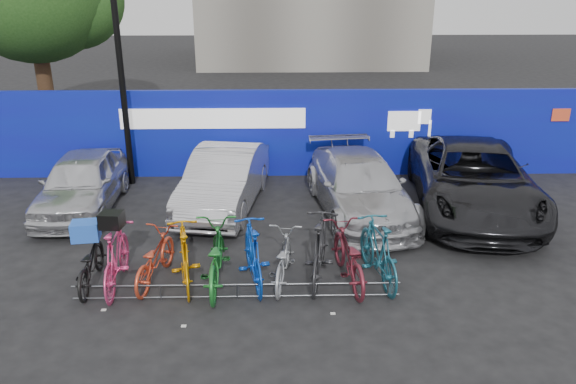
{
  "coord_description": "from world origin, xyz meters",
  "views": [
    {
      "loc": [
        0.67,
        -9.0,
        5.12
      ],
      "look_at": [
        0.94,
        2.0,
        0.98
      ],
      "focal_mm": 35.0,
      "sensor_mm": 36.0,
      "label": 1
    }
  ],
  "objects_px": {
    "car_2": "(359,186)",
    "bike_1": "(116,257)",
    "car_3": "(473,179)",
    "bike_7": "(320,249)",
    "bike_6": "(282,259)",
    "lamppost": "(120,60)",
    "bike_9": "(378,251)",
    "bike_3": "(185,256)",
    "car_0": "(82,182)",
    "bike_rack": "(237,291)",
    "car_1": "(224,179)",
    "bike_0": "(90,262)",
    "bike_2": "(154,258)",
    "bike_5": "(253,254)",
    "bike_4": "(215,257)",
    "bike_8": "(348,256)"
  },
  "relations": [
    {
      "from": "car_2",
      "to": "bike_1",
      "type": "bearing_deg",
      "value": -152.25
    },
    {
      "from": "car_3",
      "to": "bike_7",
      "type": "relative_size",
      "value": 2.78
    },
    {
      "from": "bike_1",
      "to": "bike_6",
      "type": "relative_size",
      "value": 1.1
    },
    {
      "from": "lamppost",
      "to": "car_3",
      "type": "height_order",
      "value": "lamppost"
    },
    {
      "from": "car_2",
      "to": "bike_9",
      "type": "relative_size",
      "value": 2.39
    },
    {
      "from": "car_2",
      "to": "bike_3",
      "type": "distance_m",
      "value": 4.82
    },
    {
      "from": "bike_3",
      "to": "bike_7",
      "type": "bearing_deg",
      "value": 171.45
    },
    {
      "from": "car_0",
      "to": "car_3",
      "type": "relative_size",
      "value": 0.7
    },
    {
      "from": "bike_rack",
      "to": "bike_9",
      "type": "height_order",
      "value": "bike_9"
    },
    {
      "from": "car_1",
      "to": "car_3",
      "type": "height_order",
      "value": "car_3"
    },
    {
      "from": "bike_0",
      "to": "bike_rack",
      "type": "bearing_deg",
      "value": 164.33
    },
    {
      "from": "car_0",
      "to": "bike_2",
      "type": "bearing_deg",
      "value": -58.26
    },
    {
      "from": "bike_5",
      "to": "bike_7",
      "type": "relative_size",
      "value": 0.94
    },
    {
      "from": "bike_2",
      "to": "bike_5",
      "type": "bearing_deg",
      "value": -172.53
    },
    {
      "from": "car_3",
      "to": "bike_1",
      "type": "xyz_separation_m",
      "value": [
        -7.45,
        -3.4,
        -0.21
      ]
    },
    {
      "from": "car_1",
      "to": "bike_2",
      "type": "height_order",
      "value": "car_1"
    },
    {
      "from": "bike_1",
      "to": "bike_4",
      "type": "distance_m",
      "value": 1.74
    },
    {
      "from": "car_3",
      "to": "bike_5",
      "type": "distance_m",
      "value": 6.05
    },
    {
      "from": "bike_rack",
      "to": "car_3",
      "type": "bearing_deg",
      "value": 36.35
    },
    {
      "from": "bike_2",
      "to": "bike_9",
      "type": "distance_m",
      "value": 4.02
    },
    {
      "from": "lamppost",
      "to": "bike_0",
      "type": "distance_m",
      "value": 6.16
    },
    {
      "from": "car_3",
      "to": "bike_0",
      "type": "xyz_separation_m",
      "value": [
        -7.94,
        -3.35,
        -0.34
      ]
    },
    {
      "from": "car_0",
      "to": "bike_4",
      "type": "distance_m",
      "value": 5.05
    },
    {
      "from": "car_0",
      "to": "car_2",
      "type": "relative_size",
      "value": 0.85
    },
    {
      "from": "bike_9",
      "to": "bike_0",
      "type": "bearing_deg",
      "value": -9.11
    },
    {
      "from": "bike_0",
      "to": "bike_2",
      "type": "xyz_separation_m",
      "value": [
        1.12,
        0.1,
        0.01
      ]
    },
    {
      "from": "bike_1",
      "to": "bike_9",
      "type": "bearing_deg",
      "value": 178.33
    },
    {
      "from": "car_2",
      "to": "bike_2",
      "type": "bearing_deg",
      "value": -149.74
    },
    {
      "from": "bike_2",
      "to": "bike_7",
      "type": "height_order",
      "value": "bike_7"
    },
    {
      "from": "bike_1",
      "to": "bike_8",
      "type": "relative_size",
      "value": 0.97
    },
    {
      "from": "bike_1",
      "to": "bike_6",
      "type": "distance_m",
      "value": 2.93
    },
    {
      "from": "bike_3",
      "to": "bike_0",
      "type": "bearing_deg",
      "value": -11.89
    },
    {
      "from": "bike_0",
      "to": "bike_2",
      "type": "bearing_deg",
      "value": -178.63
    },
    {
      "from": "bike_3",
      "to": "bike_9",
      "type": "height_order",
      "value": "bike_9"
    },
    {
      "from": "bike_6",
      "to": "bike_8",
      "type": "distance_m",
      "value": 1.18
    },
    {
      "from": "car_2",
      "to": "bike_9",
      "type": "bearing_deg",
      "value": -98.83
    },
    {
      "from": "bike_rack",
      "to": "bike_2",
      "type": "distance_m",
      "value": 1.68
    },
    {
      "from": "bike_2",
      "to": "bike_8",
      "type": "bearing_deg",
      "value": -171.23
    },
    {
      "from": "car_2",
      "to": "bike_7",
      "type": "height_order",
      "value": "car_2"
    },
    {
      "from": "car_0",
      "to": "bike_7",
      "type": "relative_size",
      "value": 1.96
    },
    {
      "from": "bike_1",
      "to": "bike_7",
      "type": "xyz_separation_m",
      "value": [
        3.6,
        0.14,
        0.04
      ]
    },
    {
      "from": "car_1",
      "to": "bike_9",
      "type": "bearing_deg",
      "value": -41.06
    },
    {
      "from": "car_1",
      "to": "bike_7",
      "type": "bearing_deg",
      "value": -51.91
    },
    {
      "from": "bike_9",
      "to": "car_1",
      "type": "bearing_deg",
      "value": -59.53
    },
    {
      "from": "bike_rack",
      "to": "bike_8",
      "type": "distance_m",
      "value": 2.07
    },
    {
      "from": "car_1",
      "to": "car_3",
      "type": "distance_m",
      "value": 5.86
    },
    {
      "from": "car_3",
      "to": "bike_5",
      "type": "height_order",
      "value": "car_3"
    },
    {
      "from": "car_3",
      "to": "car_2",
      "type": "bearing_deg",
      "value": -168.62
    },
    {
      "from": "bike_2",
      "to": "bike_5",
      "type": "distance_m",
      "value": 1.78
    },
    {
      "from": "bike_2",
      "to": "bike_4",
      "type": "relative_size",
      "value": 0.84
    }
  ]
}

